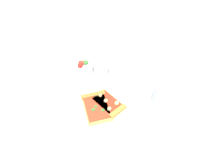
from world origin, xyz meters
The scene contains 7 objects.
ground_plane centered at (0.00, 0.00, 0.00)m, with size 2.40×2.40×0.00m, color #B2B7BC.
plate centered at (0.01, 0.02, 0.01)m, with size 0.26×0.26×0.01m, color white.
pizza_slice_near centered at (0.00, 0.05, 0.02)m, with size 0.18×0.17×0.02m.
pizza_slice_far centered at (0.03, 0.00, 0.02)m, with size 0.13×0.16×0.03m.
salad_bowl centered at (0.16, 0.19, 0.03)m, with size 0.10×0.10×0.08m.
soda_glass centered at (0.13, -0.19, 0.05)m, with size 0.08×0.08×0.10m.
pepper_shaker centered at (0.20, 0.09, 0.04)m, with size 0.03×0.03×0.07m.
Camera 1 is at (-0.49, -0.22, 0.75)m, focal length 36.45 mm.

